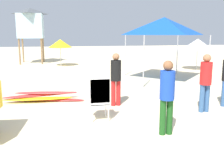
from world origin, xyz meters
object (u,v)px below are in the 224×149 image
at_px(surfboard_pile, 43,97).
at_px(lifeguard_near_left, 206,79).
at_px(popup_canopy, 164,26).
at_px(beach_umbrella_mid, 60,43).
at_px(lifeguard_tower, 30,23).
at_px(beach_umbrella_left, 198,44).
at_px(stacked_plastic_chairs, 100,94).
at_px(lifeguard_near_right, 116,76).
at_px(lifeguard_near_center, 167,93).

distance_m(surfboard_pile, lifeguard_near_left, 5.14).
bearing_deg(popup_canopy, beach_umbrella_mid, 129.28).
bearing_deg(popup_canopy, lifeguard_tower, 130.75).
bearing_deg(lifeguard_tower, beach_umbrella_left, -28.43).
distance_m(stacked_plastic_chairs, lifeguard_near_right, 1.42).
relative_size(surfboard_pile, lifeguard_near_right, 1.64).
height_order(lifeguard_near_center, popup_canopy, popup_canopy).
distance_m(popup_canopy, lifeguard_tower, 10.95).
relative_size(popup_canopy, lifeguard_tower, 0.74).
bearing_deg(lifeguard_near_left, popup_canopy, 80.13).
distance_m(lifeguard_near_center, beach_umbrella_left, 10.67).
relative_size(stacked_plastic_chairs, surfboard_pile, 0.45).
height_order(lifeguard_tower, beach_umbrella_left, lifeguard_tower).
bearing_deg(lifeguard_near_right, surfboard_pile, 157.32).
relative_size(beach_umbrella_left, beach_umbrella_mid, 1.04).
height_order(popup_canopy, lifeguard_tower, lifeguard_tower).
bearing_deg(lifeguard_near_center, surfboard_pile, 131.31).
relative_size(surfboard_pile, beach_umbrella_mid, 1.45).
bearing_deg(lifeguard_near_center, lifeguard_near_left, 35.71).
relative_size(stacked_plastic_chairs, beach_umbrella_mid, 0.64).
bearing_deg(beach_umbrella_mid, popup_canopy, -50.72).
bearing_deg(surfboard_pile, stacked_plastic_chairs, -53.71).
height_order(stacked_plastic_chairs, popup_canopy, popup_canopy).
bearing_deg(beach_umbrella_left, beach_umbrella_mid, 157.31).
height_order(lifeguard_near_left, lifeguard_tower, lifeguard_tower).
xyz_separation_m(lifeguard_near_left, popup_canopy, (0.87, 4.99, 1.64)).
bearing_deg(lifeguard_near_left, lifeguard_near_center, -144.29).
relative_size(lifeguard_near_left, popup_canopy, 0.54).
distance_m(lifeguard_near_right, lifeguard_tower, 12.95).
bearing_deg(lifeguard_near_left, surfboard_pile, 155.95).
xyz_separation_m(lifeguard_near_right, lifeguard_tower, (-3.92, 12.16, 2.10)).
xyz_separation_m(surfboard_pile, lifeguard_near_left, (4.63, -2.07, 0.80)).
bearing_deg(surfboard_pile, beach_umbrella_mid, 86.67).
relative_size(surfboard_pile, lifeguard_near_left, 1.62).
bearing_deg(lifeguard_near_right, beach_umbrella_left, 44.35).
bearing_deg(lifeguard_tower, lifeguard_near_left, -64.71).
bearing_deg(lifeguard_tower, surfboard_pile, -81.67).
bearing_deg(stacked_plastic_chairs, lifeguard_tower, 103.58).
distance_m(lifeguard_near_right, popup_canopy, 5.30).
bearing_deg(stacked_plastic_chairs, lifeguard_near_center, -40.96).
bearing_deg(lifeguard_near_center, beach_umbrella_mid, 100.95).
bearing_deg(lifeguard_near_left, stacked_plastic_chairs, -178.17).
xyz_separation_m(stacked_plastic_chairs, beach_umbrella_left, (7.30, 7.67, 0.90)).
distance_m(popup_canopy, beach_umbrella_mid, 7.92).
relative_size(surfboard_pile, lifeguard_near_center, 1.63).
distance_m(surfboard_pile, popup_canopy, 6.69).
height_order(popup_canopy, beach_umbrella_left, popup_canopy).
bearing_deg(lifeguard_near_right, lifeguard_near_left, -25.36).
bearing_deg(lifeguard_near_center, lifeguard_tower, 107.39).
distance_m(beach_umbrella_left, beach_umbrella_mid, 9.07).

